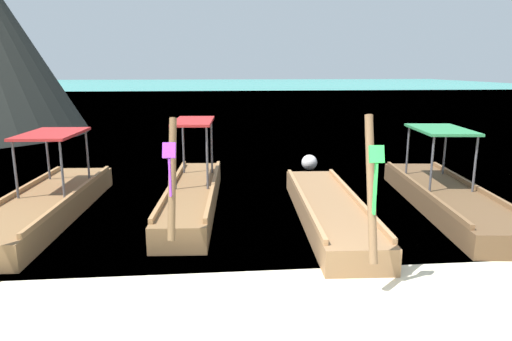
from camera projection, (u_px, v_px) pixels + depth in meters
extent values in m
plane|color=#2DB29E|center=(218.00, 90.00, 65.60)|extent=(120.00, 120.00, 0.00)
cube|color=brown|center=(45.00, 207.00, 9.85)|extent=(1.64, 5.67, 0.47)
cube|color=#9F7246|center=(13.00, 194.00, 9.76)|extent=(0.34, 5.15, 0.10)
cube|color=#9F7246|center=(75.00, 193.00, 9.81)|extent=(0.34, 5.15, 0.10)
cylinder|color=#4C4C51|center=(15.00, 170.00, 9.51)|extent=(0.05, 0.05, 1.20)
cylinder|color=#4C4C51|center=(62.00, 170.00, 9.55)|extent=(0.05, 0.05, 1.20)
cylinder|color=#4C4C51|center=(48.00, 155.00, 11.15)|extent=(0.05, 0.05, 1.20)
cylinder|color=#4C4C51|center=(88.00, 155.00, 11.19)|extent=(0.05, 0.05, 1.20)
cube|color=#AD2323|center=(52.00, 134.00, 10.21)|extent=(1.25, 1.94, 0.06)
cube|color=brown|center=(193.00, 198.00, 10.49)|extent=(1.35, 5.50, 0.49)
cube|color=#9F7246|center=(171.00, 186.00, 10.41)|extent=(0.38, 5.01, 0.10)
cube|color=#9F7246|center=(213.00, 185.00, 10.44)|extent=(0.38, 5.01, 0.10)
cylinder|color=brown|center=(172.00, 178.00, 7.37)|extent=(0.17, 0.83, 1.89)
cube|color=purple|center=(169.00, 150.00, 7.08)|extent=(0.21, 0.15, 0.25)
cube|color=purple|center=(170.00, 177.00, 7.15)|extent=(0.03, 0.08, 0.60)
cylinder|color=#4C4C51|center=(174.00, 159.00, 10.14)|extent=(0.05, 0.05, 1.39)
cylinder|color=#4C4C51|center=(207.00, 158.00, 10.16)|extent=(0.05, 0.05, 1.39)
cylinder|color=#4C4C51|center=(183.00, 146.00, 11.73)|extent=(0.05, 0.05, 1.39)
cylinder|color=#4C4C51|center=(212.00, 146.00, 11.75)|extent=(0.05, 0.05, 1.39)
cube|color=#AD2323|center=(193.00, 121.00, 10.79)|extent=(0.98, 1.88, 0.06)
cube|color=olive|center=(328.00, 210.00, 9.64)|extent=(1.44, 5.49, 0.45)
cube|color=#AF7F52|center=(303.00, 198.00, 9.55)|extent=(0.33, 5.00, 0.10)
cube|color=#AF7F52|center=(355.00, 197.00, 9.60)|extent=(0.33, 5.00, 0.10)
cylinder|color=brown|center=(371.00, 188.00, 6.56)|extent=(0.16, 0.74, 2.06)
cube|color=green|center=(377.00, 154.00, 6.29)|extent=(0.21, 0.14, 0.25)
cube|color=green|center=(375.00, 189.00, 6.37)|extent=(0.03, 0.08, 0.73)
cube|color=brown|center=(447.00, 200.00, 10.42)|extent=(1.97, 5.90, 0.45)
cube|color=brown|center=(420.00, 188.00, 10.37)|extent=(0.66, 5.31, 0.10)
cube|color=brown|center=(477.00, 188.00, 10.35)|extent=(0.66, 5.31, 0.10)
cylinder|color=#4C4C51|center=(432.00, 164.00, 10.11)|extent=(0.06, 0.06, 1.24)
cylinder|color=#4C4C51|center=(475.00, 164.00, 10.09)|extent=(0.06, 0.06, 1.24)
cylinder|color=#4C4C51|center=(408.00, 150.00, 11.80)|extent=(0.06, 0.06, 1.24)
cylinder|color=#4C4C51|center=(445.00, 150.00, 11.79)|extent=(0.06, 0.06, 1.24)
cube|color=#2D844C|center=(441.00, 130.00, 10.80)|extent=(1.35, 2.05, 0.06)
sphere|color=white|center=(309.00, 163.00, 14.39)|extent=(0.49, 0.49, 0.49)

